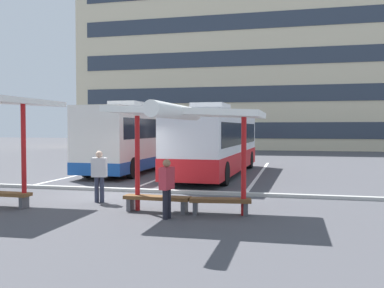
{
  "coord_description": "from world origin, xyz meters",
  "views": [
    {
      "loc": [
        6.06,
        -13.98,
        2.35
      ],
      "look_at": [
        2.07,
        2.79,
        1.71
      ],
      "focal_mm": 39.98,
      "sensor_mm": 36.0,
      "label": 1
    }
  ],
  "objects_px": {
    "coach_bus_0": "(139,139)",
    "coach_bus_1": "(217,143)",
    "bench_3": "(220,203)",
    "waiting_passenger_1": "(167,185)",
    "waiting_shelter_1": "(187,115)",
    "waiting_passenger_0": "(99,173)",
    "bench_1": "(2,196)",
    "bench_2": "(157,200)"
  },
  "relations": [
    {
      "from": "coach_bus_0",
      "to": "coach_bus_1",
      "type": "bearing_deg",
      "value": -16.11
    },
    {
      "from": "bench_3",
      "to": "waiting_passenger_1",
      "type": "xyz_separation_m",
      "value": [
        -1.27,
        -0.81,
        0.55
      ]
    },
    {
      "from": "waiting_shelter_1",
      "to": "waiting_passenger_0",
      "type": "height_order",
      "value": "waiting_shelter_1"
    },
    {
      "from": "bench_1",
      "to": "waiting_shelter_1",
      "type": "height_order",
      "value": "waiting_shelter_1"
    },
    {
      "from": "bench_1",
      "to": "coach_bus_0",
      "type": "bearing_deg",
      "value": 89.86
    },
    {
      "from": "coach_bus_1",
      "to": "bench_1",
      "type": "relative_size",
      "value": 6.13
    },
    {
      "from": "coach_bus_1",
      "to": "bench_1",
      "type": "distance_m",
      "value": 11.24
    },
    {
      "from": "coach_bus_1",
      "to": "waiting_passenger_1",
      "type": "bearing_deg",
      "value": -86.99
    },
    {
      "from": "coach_bus_1",
      "to": "bench_1",
      "type": "bearing_deg",
      "value": -114.79
    },
    {
      "from": "coach_bus_1",
      "to": "waiting_passenger_1",
      "type": "distance_m",
      "value": 10.6
    },
    {
      "from": "bench_1",
      "to": "bench_3",
      "type": "height_order",
      "value": "same"
    },
    {
      "from": "waiting_passenger_0",
      "to": "waiting_passenger_1",
      "type": "xyz_separation_m",
      "value": [
        2.79,
        -1.87,
        -0.06
      ]
    },
    {
      "from": "bench_2",
      "to": "waiting_passenger_0",
      "type": "relative_size",
      "value": 1.17
    },
    {
      "from": "bench_1",
      "to": "waiting_passenger_0",
      "type": "distance_m",
      "value": 2.9
    },
    {
      "from": "coach_bus_1",
      "to": "waiting_shelter_1",
      "type": "xyz_separation_m",
      "value": [
        0.92,
        -9.92,
        1.12
      ]
    },
    {
      "from": "bench_1",
      "to": "waiting_passenger_1",
      "type": "xyz_separation_m",
      "value": [
        5.24,
        -0.42,
        0.54
      ]
    },
    {
      "from": "coach_bus_1",
      "to": "waiting_passenger_1",
      "type": "height_order",
      "value": "coach_bus_1"
    },
    {
      "from": "coach_bus_0",
      "to": "bench_3",
      "type": "xyz_separation_m",
      "value": [
        6.48,
        -11.1,
        -1.44
      ]
    },
    {
      "from": "coach_bus_0",
      "to": "bench_1",
      "type": "xyz_separation_m",
      "value": [
        -0.03,
        -11.48,
        -1.43
      ]
    },
    {
      "from": "coach_bus_1",
      "to": "waiting_passenger_1",
      "type": "xyz_separation_m",
      "value": [
        0.55,
        -10.56,
        -0.72
      ]
    },
    {
      "from": "coach_bus_0",
      "to": "bench_2",
      "type": "height_order",
      "value": "coach_bus_0"
    },
    {
      "from": "bench_1",
      "to": "waiting_shelter_1",
      "type": "distance_m",
      "value": 6.09
    },
    {
      "from": "waiting_shelter_1",
      "to": "bench_2",
      "type": "height_order",
      "value": "waiting_shelter_1"
    },
    {
      "from": "coach_bus_1",
      "to": "waiting_shelter_1",
      "type": "height_order",
      "value": "coach_bus_1"
    },
    {
      "from": "bench_2",
      "to": "bench_3",
      "type": "relative_size",
      "value": 1.13
    },
    {
      "from": "waiting_shelter_1",
      "to": "waiting_passenger_1",
      "type": "bearing_deg",
      "value": -120.01
    },
    {
      "from": "bench_1",
      "to": "bench_2",
      "type": "bearing_deg",
      "value": 4.67
    },
    {
      "from": "coach_bus_1",
      "to": "waiting_passenger_0",
      "type": "height_order",
      "value": "coach_bus_1"
    },
    {
      "from": "coach_bus_0",
      "to": "bench_3",
      "type": "relative_size",
      "value": 6.44
    },
    {
      "from": "bench_3",
      "to": "waiting_passenger_1",
      "type": "distance_m",
      "value": 1.6
    },
    {
      "from": "coach_bus_0",
      "to": "waiting_passenger_1",
      "type": "relative_size",
      "value": 7.05
    },
    {
      "from": "waiting_passenger_0",
      "to": "waiting_passenger_1",
      "type": "distance_m",
      "value": 3.36
    },
    {
      "from": "waiting_passenger_0",
      "to": "bench_3",
      "type": "bearing_deg",
      "value": -14.56
    },
    {
      "from": "bench_1",
      "to": "bench_2",
      "type": "relative_size",
      "value": 0.95
    },
    {
      "from": "bench_1",
      "to": "waiting_passenger_1",
      "type": "relative_size",
      "value": 1.17
    },
    {
      "from": "waiting_shelter_1",
      "to": "waiting_passenger_1",
      "type": "height_order",
      "value": "waiting_shelter_1"
    },
    {
      "from": "bench_3",
      "to": "bench_1",
      "type": "bearing_deg",
      "value": -176.59
    },
    {
      "from": "waiting_passenger_0",
      "to": "coach_bus_1",
      "type": "bearing_deg",
      "value": 75.59
    },
    {
      "from": "bench_3",
      "to": "coach_bus_0",
      "type": "bearing_deg",
      "value": 120.28
    },
    {
      "from": "coach_bus_1",
      "to": "waiting_shelter_1",
      "type": "distance_m",
      "value": 10.03
    },
    {
      "from": "bench_2",
      "to": "waiting_passenger_1",
      "type": "bearing_deg",
      "value": -56.73
    },
    {
      "from": "coach_bus_0",
      "to": "waiting_passenger_0",
      "type": "height_order",
      "value": "coach_bus_0"
    }
  ]
}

